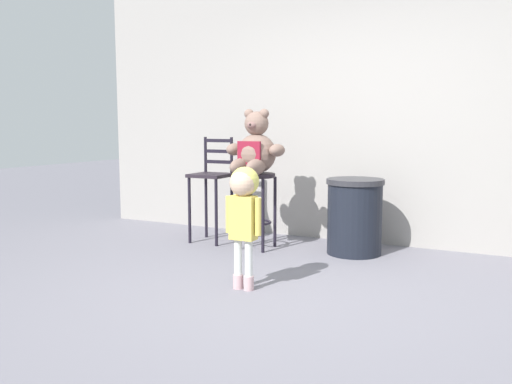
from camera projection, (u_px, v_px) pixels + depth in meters
name	position (u px, v px, depth m)	size (l,w,h in m)	color
ground_plane	(279.00, 299.00, 3.83)	(24.00, 24.00, 0.00)	slate
building_wall	(370.00, 56.00, 5.60)	(6.57, 0.30, 3.90)	#9E9993
bar_stool_with_teddy	(257.00, 195.00, 5.36)	(0.37, 0.37, 0.76)	black
teddy_bear	(255.00, 150.00, 5.28)	(0.61, 0.55, 0.63)	#7F6458
child_walking	(244.00, 201.00, 3.99)	(0.30, 0.23, 0.93)	#C49EA2
trash_bin	(355.00, 216.00, 5.16)	(0.55, 0.55, 0.73)	black
bar_chair_empty	(212.00, 181.00, 5.69)	(0.38, 0.38, 1.11)	black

